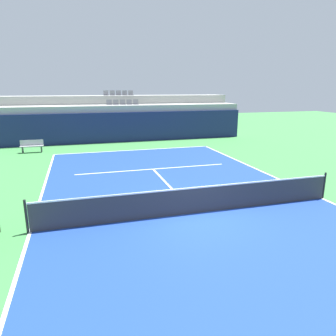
# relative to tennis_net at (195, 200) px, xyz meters

# --- Properties ---
(ground_plane) EXTENTS (80.00, 80.00, 0.00)m
(ground_plane) POSITION_rel_tennis_net_xyz_m (0.00, 0.00, -0.51)
(ground_plane) COLOR #387A3D
(court_surface) EXTENTS (11.00, 24.00, 0.01)m
(court_surface) POSITION_rel_tennis_net_xyz_m (0.00, 0.00, -0.50)
(court_surface) COLOR navy
(court_surface) RESTS_ON ground_plane
(baseline_far) EXTENTS (11.00, 0.10, 0.00)m
(baseline_far) POSITION_rel_tennis_net_xyz_m (0.00, 11.95, -0.50)
(baseline_far) COLOR white
(baseline_far) RESTS_ON court_surface
(sideline_left) EXTENTS (0.10, 24.00, 0.00)m
(sideline_left) POSITION_rel_tennis_net_xyz_m (-5.45, 0.00, -0.50)
(sideline_left) COLOR white
(sideline_left) RESTS_ON court_surface
(sideline_right) EXTENTS (0.10, 24.00, 0.00)m
(sideline_right) POSITION_rel_tennis_net_xyz_m (5.45, 0.00, -0.50)
(sideline_right) COLOR white
(sideline_right) RESTS_ON court_surface
(service_line_far) EXTENTS (8.26, 0.10, 0.00)m
(service_line_far) POSITION_rel_tennis_net_xyz_m (0.00, 6.40, -0.50)
(service_line_far) COLOR white
(service_line_far) RESTS_ON court_surface
(centre_service_line) EXTENTS (0.10, 6.40, 0.00)m
(centre_service_line) POSITION_rel_tennis_net_xyz_m (0.00, 3.20, -0.50)
(centre_service_line) COLOR white
(centre_service_line) RESTS_ON court_surface
(back_wall) EXTENTS (20.14, 0.30, 2.41)m
(back_wall) POSITION_rel_tennis_net_xyz_m (0.00, 15.73, 0.69)
(back_wall) COLOR navy
(back_wall) RESTS_ON ground_plane
(stands_tier_lower) EXTENTS (20.14, 2.40, 2.92)m
(stands_tier_lower) POSITION_rel_tennis_net_xyz_m (0.00, 17.08, 0.95)
(stands_tier_lower) COLOR #9E9E99
(stands_tier_lower) RESTS_ON ground_plane
(stands_tier_upper) EXTENTS (20.14, 2.40, 3.64)m
(stands_tier_upper) POSITION_rel_tennis_net_xyz_m (0.00, 19.48, 1.31)
(stands_tier_upper) COLOR #9E9E99
(stands_tier_upper) RESTS_ON ground_plane
(seating_row_lower) EXTENTS (2.69, 0.44, 0.44)m
(seating_row_lower) POSITION_rel_tennis_net_xyz_m (0.00, 17.17, 2.54)
(seating_row_lower) COLOR slate
(seating_row_lower) RESTS_ON stands_tier_lower
(seating_row_upper) EXTENTS (2.69, 0.44, 0.44)m
(seating_row_upper) POSITION_rel_tennis_net_xyz_m (0.00, 19.57, 3.26)
(seating_row_upper) COLOR slate
(seating_row_upper) RESTS_ON stands_tier_upper
(tennis_net) EXTENTS (11.08, 0.08, 1.07)m
(tennis_net) POSITION_rel_tennis_net_xyz_m (0.00, 0.00, 0.00)
(tennis_net) COLOR black
(tennis_net) RESTS_ON court_surface
(player_bench) EXTENTS (1.50, 0.40, 0.85)m
(player_bench) POSITION_rel_tennis_net_xyz_m (-6.91, 13.18, -0.00)
(player_bench) COLOR #99999E
(player_bench) RESTS_ON ground_plane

